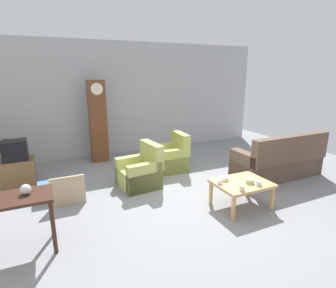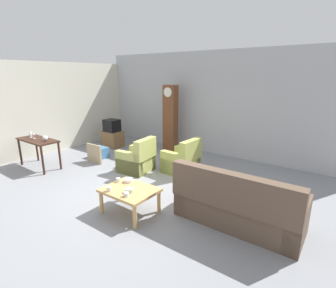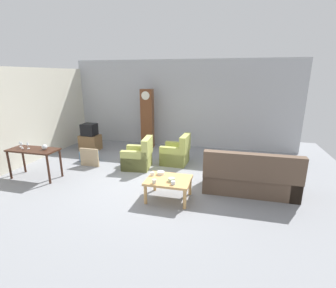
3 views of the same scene
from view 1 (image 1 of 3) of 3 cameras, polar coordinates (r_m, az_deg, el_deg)
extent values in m
plane|color=gray|center=(5.42, 4.92, -10.94)|extent=(10.40, 10.40, 0.00)
cube|color=#ADAFB5|center=(8.22, -7.60, 9.53)|extent=(8.40, 0.16, 3.20)
cube|color=brown|center=(6.82, 21.82, -4.45)|extent=(2.11, 0.86, 0.44)
cube|color=brown|center=(6.45, 24.58, -0.98)|extent=(2.10, 0.22, 0.60)
cube|color=brown|center=(7.47, 26.78, -2.37)|extent=(0.25, 0.84, 0.68)
cube|color=brown|center=(6.15, 15.98, -4.82)|extent=(0.25, 0.84, 0.68)
cube|color=#9E8966|center=(7.09, 24.49, -0.63)|extent=(0.36, 0.13, 0.36)
cube|color=#C6B284|center=(6.40, 18.90, -1.65)|extent=(0.37, 0.18, 0.36)
cube|color=tan|center=(5.78, -6.22, -7.07)|extent=(0.84, 0.84, 0.40)
cube|color=tan|center=(5.76, -3.47, -2.23)|extent=(0.26, 0.78, 0.52)
cube|color=tan|center=(6.00, -7.48, -5.25)|extent=(0.77, 0.24, 0.60)
cube|color=tan|center=(5.49, -4.88, -7.13)|extent=(0.77, 0.24, 0.60)
cube|color=#ABB254|center=(6.69, 0.08, -3.88)|extent=(0.79, 0.79, 0.40)
cube|color=#ABB254|center=(6.68, 2.62, 0.20)|extent=(0.21, 0.77, 0.52)
cube|color=#ABB254|center=(6.92, -0.87, -2.35)|extent=(0.77, 0.19, 0.60)
cube|color=#ABB254|center=(6.40, 1.12, -3.83)|extent=(0.77, 0.19, 0.60)
cube|color=tan|center=(5.02, 15.30, -7.98)|extent=(0.96, 0.76, 0.05)
cylinder|color=tan|center=(4.65, 13.61, -13.05)|extent=(0.07, 0.07, 0.43)
cylinder|color=tan|center=(5.18, 21.12, -10.64)|extent=(0.07, 0.07, 0.43)
cylinder|color=tan|center=(5.11, 9.04, -10.11)|extent=(0.07, 0.07, 0.43)
cylinder|color=tan|center=(5.59, 16.34, -8.26)|extent=(0.07, 0.07, 0.43)
cylinder|color=#381E14|center=(4.01, -23.02, -15.95)|extent=(0.06, 0.06, 0.76)
cylinder|color=#381E14|center=(4.43, -23.33, -12.95)|extent=(0.06, 0.06, 0.76)
cube|color=brown|center=(7.42, -14.58, 4.57)|extent=(0.44, 0.28, 2.17)
cylinder|color=silver|center=(7.17, -14.80, 11.18)|extent=(0.30, 0.02, 0.30)
cube|color=brown|center=(6.70, -29.07, -5.13)|extent=(0.68, 0.52, 0.55)
cube|color=black|center=(6.57, -29.60, -1.14)|extent=(0.48, 0.44, 0.42)
cube|color=tan|center=(5.29, -20.32, -9.29)|extent=(0.60, 0.05, 0.55)
cube|color=teal|center=(5.70, -23.32, -9.06)|extent=(0.48, 0.37, 0.32)
sphere|color=silver|center=(4.07, -27.81, -8.44)|extent=(0.14, 0.14, 0.14)
cylinder|color=white|center=(4.83, 10.89, -7.79)|extent=(0.08, 0.08, 0.08)
cylinder|color=silver|center=(4.93, 18.63, -7.87)|extent=(0.09, 0.09, 0.08)
cylinder|color=beige|center=(4.65, 15.35, -8.94)|extent=(0.09, 0.09, 0.08)
cylinder|color=white|center=(5.01, 11.70, -7.07)|extent=(0.17, 0.17, 0.07)
cylinder|color=#B2C69E|center=(4.98, 16.92, -7.49)|extent=(0.15, 0.15, 0.07)
camera|label=2|loc=(6.19, 61.79, 8.61)|focal=27.19mm
camera|label=3|loc=(4.50, 82.95, 5.90)|focal=26.22mm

